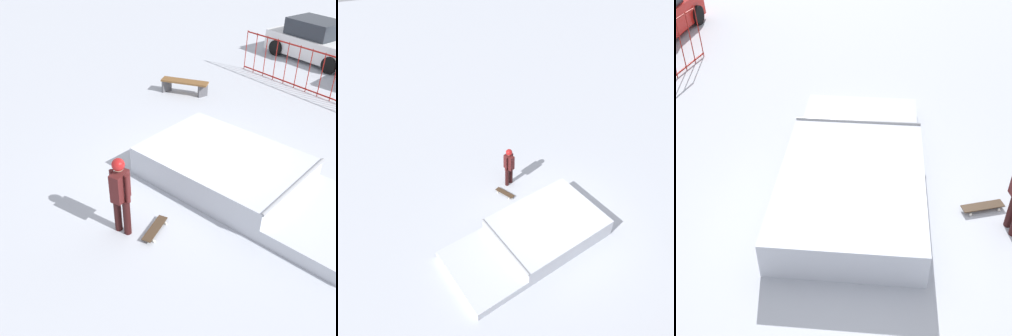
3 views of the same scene
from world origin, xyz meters
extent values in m
plane|color=#B2B7C1|center=(0.00, 0.00, 0.00)|extent=(60.00, 60.00, 0.00)
cube|color=silver|center=(0.46, 0.25, 0.35)|extent=(4.17, 3.49, 0.70)
cube|color=silver|center=(3.06, 0.99, 0.15)|extent=(2.44, 2.99, 0.30)
cylinder|color=gray|center=(2.20, 0.74, 0.70)|extent=(0.79, 2.52, 0.08)
cylinder|color=black|center=(0.77, -2.64, 0.41)|extent=(0.15, 0.15, 0.82)
cylinder|color=black|center=(0.97, -2.53, 0.41)|extent=(0.15, 0.15, 0.82)
cube|color=#4C1919|center=(0.87, -2.59, 1.12)|extent=(0.37, 0.44, 0.60)
cylinder|color=#4C1919|center=(0.72, -2.67, 1.12)|extent=(0.09, 0.09, 0.60)
cylinder|color=#4C1919|center=(1.02, -2.50, 1.12)|extent=(0.09, 0.09, 0.60)
sphere|color=tan|center=(0.87, -2.59, 1.57)|extent=(0.22, 0.22, 0.22)
sphere|color=#A51919|center=(0.87, -2.59, 1.60)|extent=(0.25, 0.25, 0.25)
cube|color=#3F2D1E|center=(1.22, -2.05, 0.08)|extent=(0.61, 0.78, 0.02)
cylinder|color=silver|center=(0.97, -1.89, 0.03)|extent=(0.06, 0.06, 0.06)
cylinder|color=silver|center=(1.16, -1.76, 0.03)|extent=(0.06, 0.06, 0.06)
cylinder|color=silver|center=(1.28, -2.35, 0.03)|extent=(0.06, 0.06, 0.06)
cylinder|color=silver|center=(1.47, -2.22, 0.03)|extent=(0.06, 0.06, 0.06)
camera|label=1|loc=(6.42, -4.96, 5.53)|focal=42.53mm
camera|label=2|loc=(4.37, 7.26, 9.96)|focal=38.23mm
camera|label=3|loc=(-5.41, -1.85, 5.75)|focal=48.28mm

